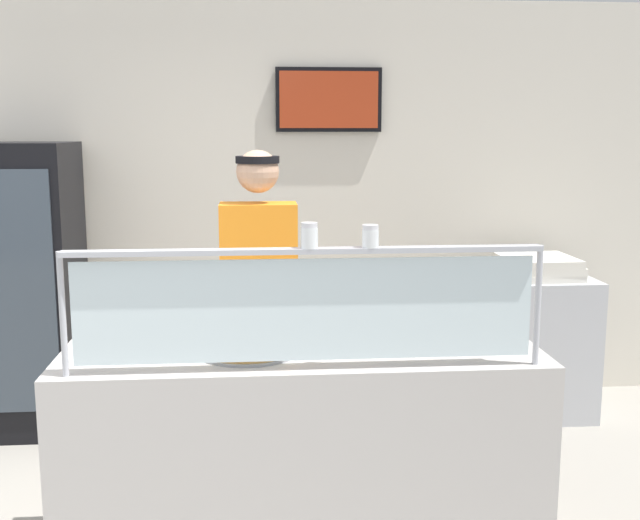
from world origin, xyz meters
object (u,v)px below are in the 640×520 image
(pizza_server, at_px, (245,344))
(pizza_box_stack, at_px, (539,267))
(worker_figure, at_px, (260,301))
(parmesan_shaker, at_px, (309,237))
(pizza_tray, at_px, (248,348))
(pepper_flake_shaker, at_px, (370,238))
(drink_fridge, at_px, (23,288))

(pizza_server, bearing_deg, pizza_box_stack, 29.28)
(pizza_server, height_order, worker_figure, worker_figure)
(pizza_server, xyz_separation_m, parmesan_shaker, (0.25, -0.24, 0.48))
(pizza_tray, height_order, pizza_box_stack, pizza_box_stack)
(pepper_flake_shaker, bearing_deg, worker_figure, 113.12)
(pizza_server, relative_size, pepper_flake_shaker, 3.28)
(pepper_flake_shaker, relative_size, pizza_box_stack, 0.18)
(pepper_flake_shaker, height_order, drink_fridge, drink_fridge)
(pizza_tray, bearing_deg, worker_figure, 85.39)
(pizza_tray, distance_m, parmesan_shaker, 0.61)
(parmesan_shaker, distance_m, worker_figure, 1.08)
(pizza_box_stack, bearing_deg, pepper_flake_shaker, -125.91)
(pepper_flake_shaker, xyz_separation_m, worker_figure, (-0.41, 0.96, -0.45))
(drink_fridge, bearing_deg, pizza_box_stack, -0.77)
(pepper_flake_shaker, bearing_deg, pizza_box_stack, 54.09)
(worker_figure, height_order, pizza_box_stack, worker_figure)
(parmesan_shaker, relative_size, pepper_flake_shaker, 1.12)
(pizza_box_stack, bearing_deg, pizza_server, -138.11)
(drink_fridge, bearing_deg, pizza_tray, -50.52)
(drink_fridge, bearing_deg, worker_figure, -34.54)
(pizza_server, xyz_separation_m, pepper_flake_shaker, (0.48, -0.24, 0.47))
(worker_figure, xyz_separation_m, pizza_box_stack, (1.80, 0.96, -0.02))
(pizza_server, height_order, pizza_box_stack, pizza_box_stack)
(pepper_flake_shaker, distance_m, pizza_box_stack, 2.41)
(drink_fridge, height_order, pizza_box_stack, drink_fridge)
(worker_figure, height_order, drink_fridge, drink_fridge)
(parmesan_shaker, distance_m, drink_fridge, 2.62)
(parmesan_shaker, relative_size, worker_figure, 0.05)
(pizza_server, height_order, pepper_flake_shaker, pepper_flake_shaker)
(pizza_tray, bearing_deg, pizza_box_stack, 41.75)
(pizza_tray, distance_m, pizza_box_stack, 2.48)
(worker_figure, xyz_separation_m, drink_fridge, (-1.45, 1.00, -0.11))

